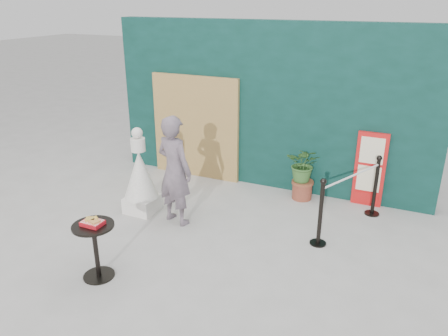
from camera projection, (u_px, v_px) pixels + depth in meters
ground at (187, 268)px, 5.80m from camera, size 60.00×60.00×0.00m
back_wall at (268, 107)px, 7.92m from camera, size 6.00×0.30×3.00m
bamboo_fence at (195, 127)px, 8.47m from camera, size 1.80×0.08×2.00m
woman at (175, 171)px, 6.70m from camera, size 0.72×0.56×1.75m
menu_board at (370, 170)px, 7.34m from camera, size 0.50×0.07×1.30m
statue at (140, 178)px, 7.14m from camera, size 0.57×0.57×1.46m
cafe_table at (95, 243)px, 5.45m from camera, size 0.52×0.52×0.75m
food_basket at (93, 222)px, 5.35m from camera, size 0.26×0.19×0.11m
planter at (304, 169)px, 7.60m from camera, size 0.57×0.50×0.97m
stanchion_barrier at (350, 199)px, 6.63m from camera, size 0.84×1.54×1.03m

